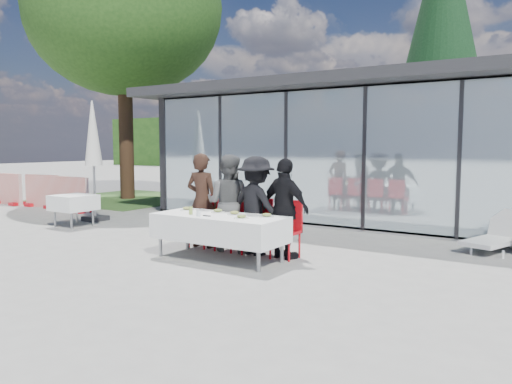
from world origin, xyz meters
TOP-DOWN VIEW (x-y plane):
  - ground at (0.00, 0.00)m, footprint 90.00×90.00m
  - pavilion at (2.00, 8.16)m, footprint 14.80×8.80m
  - treeline at (-2.00, 28.00)m, footprint 62.50×2.00m
  - dining_table at (-0.03, 0.21)m, footprint 2.26×0.96m
  - diner_a at (-0.93, 0.87)m, footprint 0.71×0.71m
  - diner_chair_a at (-0.93, 0.96)m, footprint 0.44×0.44m
  - diner_b at (-0.32, 0.87)m, footprint 1.01×1.01m
  - diner_chair_b at (-0.32, 0.96)m, footprint 0.44×0.44m
  - diner_c at (0.27, 0.87)m, footprint 1.30×1.30m
  - diner_chair_c at (0.27, 0.96)m, footprint 0.44×0.44m
  - diner_d at (0.85, 0.87)m, footprint 1.19×1.19m
  - diner_chair_d at (0.85, 0.96)m, footprint 0.44×0.44m
  - plate_a at (-0.86, 0.36)m, footprint 0.24×0.24m
  - plate_b at (-0.21, 0.42)m, footprint 0.24×0.24m
  - plate_c at (0.18, 0.35)m, footprint 0.24×0.24m
  - plate_d at (0.77, 0.41)m, footprint 0.24×0.24m
  - plate_extra at (0.51, 0.07)m, footprint 0.24×0.24m
  - juice_bottle at (-0.46, -0.00)m, footprint 0.06×0.06m
  - drinking_glasses at (-0.23, -0.09)m, footprint 0.07×0.07m
  - folded_eyeglasses at (-0.11, -0.02)m, footprint 0.14×0.03m
  - spare_table_left at (-4.98, 1.10)m, footprint 0.86×0.86m
  - market_umbrella at (-5.27, 1.94)m, footprint 0.50×0.50m
  - lounger at (3.74, 3.55)m, footprint 0.99×1.45m
  - deciduous_tree at (-8.50, 6.00)m, footprint 7.04×6.40m
  - conifer_tree at (0.50, 13.00)m, footprint 4.00×4.00m
  - grass_patch at (-8.50, 6.00)m, footprint 5.00×5.00m

SIDE VIEW (x-z plane):
  - ground at x=0.00m, z-range 0.00..0.00m
  - grass_patch at x=-8.50m, z-range 0.00..0.02m
  - lounger at x=3.74m, z-range -0.10..0.62m
  - diner_chair_a at x=-0.93m, z-range 0.05..1.03m
  - diner_chair_b at x=-0.32m, z-range 0.05..1.03m
  - diner_chair_c at x=0.27m, z-range 0.05..1.03m
  - diner_chair_d at x=0.85m, z-range 0.05..1.03m
  - dining_table at x=-0.03m, z-range 0.16..0.91m
  - spare_table_left at x=-4.98m, z-range 0.18..0.92m
  - folded_eyeglasses at x=-0.11m, z-range 0.75..0.76m
  - plate_a at x=-0.86m, z-range 0.74..0.81m
  - plate_b at x=-0.21m, z-range 0.74..0.81m
  - plate_c at x=0.18m, z-range 0.74..0.81m
  - plate_d at x=0.77m, z-range 0.74..0.81m
  - plate_extra at x=0.51m, z-range 0.74..0.81m
  - drinking_glasses at x=-0.23m, z-range 0.75..0.85m
  - juice_bottle at x=-0.46m, z-range 0.75..0.88m
  - diner_d at x=0.85m, z-range 0.00..1.69m
  - diner_c at x=0.27m, z-range 0.00..1.71m
  - diner_b at x=-0.32m, z-range 0.00..1.74m
  - diner_a at x=-0.93m, z-range 0.00..1.76m
  - market_umbrella at x=-5.27m, z-range 0.49..3.49m
  - pavilion at x=2.00m, z-range 0.43..3.87m
  - treeline at x=-2.00m, z-range 0.00..4.40m
  - conifer_tree at x=0.50m, z-range 0.74..11.24m
  - deciduous_tree at x=-8.50m, z-range 1.79..11.17m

